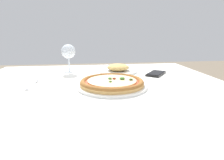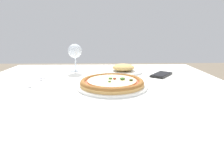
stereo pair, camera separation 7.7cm
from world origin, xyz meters
TOP-DOWN VIEW (x-y plane):
  - dining_table at (0.00, 0.00)m, footprint 1.16×1.06m
  - pizza_plate at (0.05, -0.01)m, footprint 0.29×0.29m
  - fork at (-0.29, 0.08)m, footprint 0.03×0.17m
  - wine_glass_far_left at (-0.15, 0.32)m, footprint 0.08×0.08m
  - cell_phone at (0.31, 0.20)m, footprint 0.14×0.16m
  - side_plate at (0.12, 0.28)m, footprint 0.21×0.21m

SIDE VIEW (x-z plane):
  - dining_table at x=0.00m, z-range 0.28..1.02m
  - fork at x=-0.29m, z-range 0.74..0.74m
  - cell_phone at x=0.31m, z-range 0.74..0.75m
  - pizza_plate at x=0.05m, z-range 0.74..0.78m
  - side_plate at x=0.12m, z-range 0.73..0.78m
  - wine_glass_far_left at x=-0.15m, z-range 0.77..0.93m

